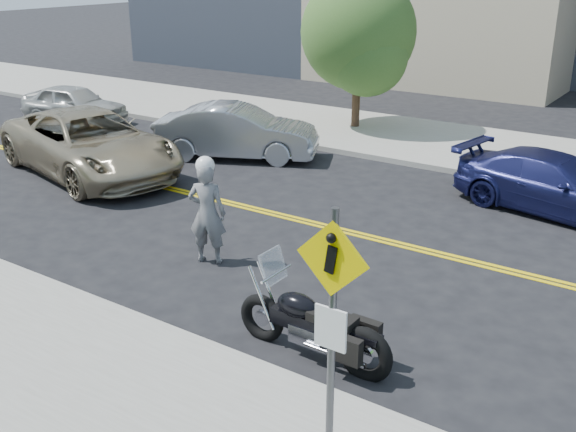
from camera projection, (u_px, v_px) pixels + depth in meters
The scene contains 10 objects.
ground_plane at pixel (311, 223), 14.35m from camera, with size 120.00×120.00×0.00m, color black.
sidewalk_far at pixel (444, 144), 20.13m from camera, with size 60.00×5.00×0.15m, color #9E9B91.
pedestrian_sign at pixel (332, 322), 6.57m from camera, with size 0.78×0.08×3.00m.
motorcyclist at pixel (207, 210), 12.19m from camera, with size 0.82×0.69×2.03m.
motorcycle at pixel (313, 311), 9.29m from camera, with size 2.40×0.73×1.46m, color black, non-canonical shape.
suv at pixel (90, 143), 17.33m from camera, with size 2.71×5.88×1.63m, color tan.
parked_car_white at pixel (74, 104), 22.89m from camera, with size 1.51×3.76×1.28m, color beige.
parked_car_silver at pixel (237, 132), 18.79m from camera, with size 1.57×4.50×1.48m, color #A3A6AB.
parked_car_blue at pixel (555, 184), 14.76m from camera, with size 1.80×4.43×1.29m, color navy.
tree_far_a at pixel (358, 32), 20.92m from camera, with size 3.61×3.61×4.93m.
Camera 1 is at (7.07, -11.33, 5.29)m, focal length 42.00 mm.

